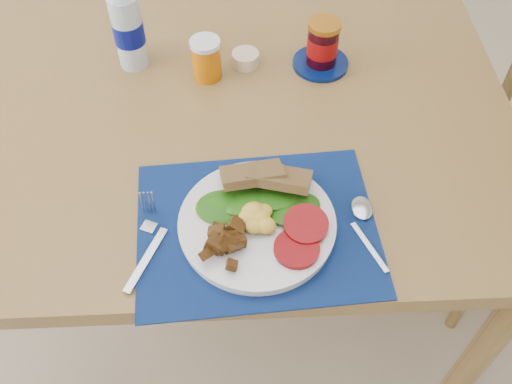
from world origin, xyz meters
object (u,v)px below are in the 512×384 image
chair_far (186,12)px  jam_on_saucer (322,47)px  breakfast_plate (254,223)px  juice_glass (206,60)px  water_bottle (127,26)px

chair_far → jam_on_saucer: bearing=133.0°
breakfast_plate → juice_glass: size_ratio=3.08×
breakfast_plate → water_bottle: (-0.25, 0.47, 0.08)m
juice_glass → water_bottle: bearing=162.8°
breakfast_plate → water_bottle: water_bottle is taller
breakfast_plate → chair_far: bearing=100.4°
juice_glass → breakfast_plate: bearing=-78.5°
water_bottle → jam_on_saucer: bearing=-3.5°
juice_glass → jam_on_saucer: jam_on_saucer is taller
juice_glass → jam_on_saucer: (0.25, 0.03, 0.01)m
chair_far → juice_glass: (0.09, -0.58, 0.27)m
chair_far → juice_glass: 0.65m
breakfast_plate → water_bottle: size_ratio=1.20×
water_bottle → juice_glass: (0.16, -0.05, -0.06)m
chair_far → breakfast_plate: chair_far is taller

